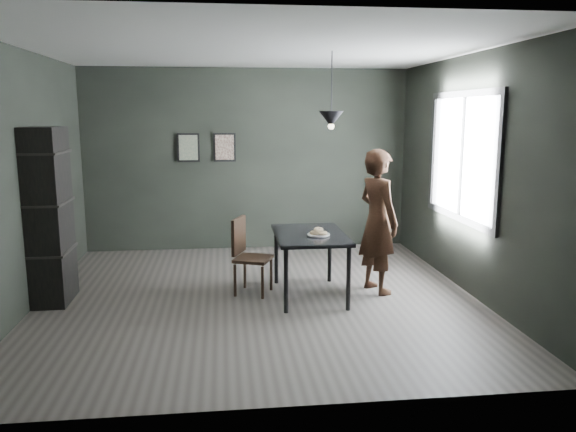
{
  "coord_description": "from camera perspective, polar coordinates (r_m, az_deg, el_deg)",
  "views": [
    {
      "loc": [
        -0.39,
        -6.26,
        2.11
      ],
      "look_at": [
        0.35,
        0.05,
        0.95
      ],
      "focal_mm": 35.0,
      "sensor_mm": 36.0,
      "label": 1
    }
  ],
  "objects": [
    {
      "name": "pendant_lamp",
      "position": [
        6.48,
        4.41,
        9.79
      ],
      "size": [
        0.28,
        0.28,
        0.86
      ],
      "color": "black",
      "rests_on": "ground"
    },
    {
      "name": "cafe_table",
      "position": [
        6.5,
        2.24,
        -2.45
      ],
      "size": [
        0.8,
        1.2,
        0.75
      ],
      "color": "black",
      "rests_on": "ground"
    },
    {
      "name": "framed_print_left",
      "position": [
        8.76,
        -10.08,
        6.86
      ],
      "size": [
        0.34,
        0.04,
        0.44
      ],
      "color": "black",
      "rests_on": "ground"
    },
    {
      "name": "ceiling",
      "position": [
        6.31,
        -3.24,
        16.61
      ],
      "size": [
        5.0,
        5.0,
        0.02
      ],
      "color": "silver",
      "rests_on": "ground"
    },
    {
      "name": "back_wall",
      "position": [
        8.8,
        -4.14,
        5.7
      ],
      "size": [
        5.0,
        0.1,
        2.8
      ],
      "primitive_type": "cube",
      "color": "black",
      "rests_on": "ground"
    },
    {
      "name": "window_assembly",
      "position": [
        7.08,
        17.26,
        5.76
      ],
      "size": [
        0.04,
        1.96,
        1.56
      ],
      "color": "white",
      "rests_on": "ground"
    },
    {
      "name": "framed_print_right",
      "position": [
        8.74,
        -6.46,
        6.95
      ],
      "size": [
        0.34,
        0.04,
        0.44
      ],
      "color": "black",
      "rests_on": "ground"
    },
    {
      "name": "wood_chair",
      "position": [
        6.66,
        -4.23,
        -3.52
      ],
      "size": [
        0.51,
        0.51,
        0.91
      ],
      "rotation": [
        0.0,
        0.0,
        -0.39
      ],
      "color": "black",
      "rests_on": "ground"
    },
    {
      "name": "woman",
      "position": [
        6.72,
        9.12,
        -0.54
      ],
      "size": [
        0.61,
        0.73,
        1.71
      ],
      "primitive_type": "imported",
      "rotation": [
        0.0,
        0.0,
        1.94
      ],
      "color": "black",
      "rests_on": "ground"
    },
    {
      "name": "white_plate",
      "position": [
        6.36,
        3.12,
        -1.96
      ],
      "size": [
        0.23,
        0.23,
        0.01
      ],
      "primitive_type": "cylinder",
      "color": "white",
      "rests_on": "cafe_table"
    },
    {
      "name": "ground",
      "position": [
        6.62,
        -2.99,
        -8.26
      ],
      "size": [
        5.0,
        5.0,
        0.0
      ],
      "primitive_type": "plane",
      "color": "#322E2B",
      "rests_on": "ground"
    },
    {
      "name": "donut_pile",
      "position": [
        6.35,
        3.13,
        -1.62
      ],
      "size": [
        0.2,
        0.14,
        0.09
      ],
      "rotation": [
        0.0,
        0.0,
        -0.28
      ],
      "color": "beige",
      "rests_on": "white_plate"
    },
    {
      "name": "shelf_unit",
      "position": [
        6.79,
        -23.09,
        -0.02
      ],
      "size": [
        0.38,
        0.66,
        1.97
      ],
      "primitive_type": "cube",
      "rotation": [
        0.0,
        0.0,
        0.01
      ],
      "color": "black",
      "rests_on": "ground"
    }
  ]
}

